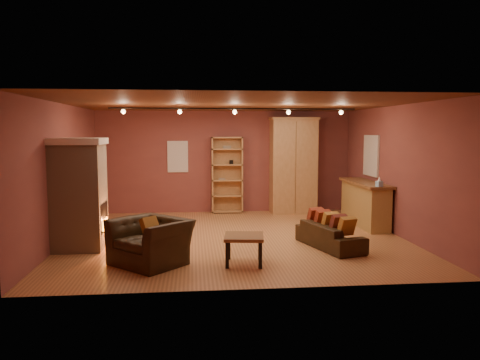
{
  "coord_description": "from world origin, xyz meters",
  "views": [
    {
      "loc": [
        -0.89,
        -9.68,
        2.25
      ],
      "look_at": [
        0.11,
        0.2,
        1.21
      ],
      "focal_mm": 35.0,
      "sensor_mm": 36.0,
      "label": 1
    }
  ],
  "objects": [
    {
      "name": "track_rail",
      "position": [
        0.0,
        0.2,
        2.69
      ],
      "size": [
        5.2,
        0.09,
        0.13
      ],
      "color": "black",
      "rests_on": "ceiling"
    },
    {
      "name": "ceiling",
      "position": [
        0.0,
        0.0,
        2.8
      ],
      "size": [
        7.0,
        7.0,
        0.0
      ],
      "primitive_type": "plane",
      "rotation": [
        3.14,
        0.0,
        0.0
      ],
      "color": "brown",
      "rests_on": "back_wall"
    },
    {
      "name": "right_window",
      "position": [
        3.47,
        1.4,
        1.65
      ],
      "size": [
        0.05,
        0.9,
        1.0
      ],
      "primitive_type": "cube",
      "color": "silver",
      "rests_on": "right_wall"
    },
    {
      "name": "armchair",
      "position": [
        -1.62,
        -1.81,
        0.52
      ],
      "size": [
        1.39,
        1.37,
        1.03
      ],
      "rotation": [
        0.0,
        0.0,
        -0.76
      ],
      "color": "black",
      "rests_on": "floor"
    },
    {
      "name": "floor",
      "position": [
        0.0,
        0.0,
        0.0
      ],
      "size": [
        7.0,
        7.0,
        0.0
      ],
      "primitive_type": "plane",
      "color": "#9B6037",
      "rests_on": "ground"
    },
    {
      "name": "back_wall",
      "position": [
        0.0,
        3.25,
        1.4
      ],
      "size": [
        7.0,
        0.02,
        2.8
      ],
      "primitive_type": "cube",
      "color": "brown",
      "rests_on": "floor"
    },
    {
      "name": "armoire",
      "position": [
        1.86,
        2.92,
        1.31
      ],
      "size": [
        1.28,
        0.73,
        2.61
      ],
      "color": "tan",
      "rests_on": "floor"
    },
    {
      "name": "tissue_box",
      "position": [
        3.15,
        0.08,
        1.14
      ],
      "size": [
        0.16,
        0.16,
        0.23
      ],
      "rotation": [
        0.0,
        0.0,
        0.28
      ],
      "color": "#8CBBE0",
      "rests_on": "bar_counter"
    },
    {
      "name": "right_wall",
      "position": [
        3.5,
        0.0,
        1.4
      ],
      "size": [
        0.02,
        6.5,
        2.8
      ],
      "primitive_type": "cube",
      "color": "brown",
      "rests_on": "floor"
    },
    {
      "name": "bookcase",
      "position": [
        0.05,
        3.14,
        1.06
      ],
      "size": [
        0.86,
        0.33,
        2.09
      ],
      "color": "tan",
      "rests_on": "floor"
    },
    {
      "name": "left_wall",
      "position": [
        -3.5,
        0.0,
        1.4
      ],
      "size": [
        0.02,
        6.5,
        2.8
      ],
      "primitive_type": "cube",
      "color": "brown",
      "rests_on": "floor"
    },
    {
      "name": "coffee_table",
      "position": [
        -0.04,
        -1.96,
        0.42
      ],
      "size": [
        0.73,
        0.73,
        0.5
      ],
      "rotation": [
        0.0,
        0.0,
        -0.13
      ],
      "color": "brown",
      "rests_on": "floor"
    },
    {
      "name": "fireplace",
      "position": [
        -3.04,
        -0.6,
        1.06
      ],
      "size": [
        1.01,
        0.98,
        2.12
      ],
      "color": "tan",
      "rests_on": "floor"
    },
    {
      "name": "bar_counter",
      "position": [
        3.2,
        1.03,
        0.53
      ],
      "size": [
        0.59,
        2.18,
        1.05
      ],
      "color": "tan",
      "rests_on": "floor"
    },
    {
      "name": "back_window",
      "position": [
        -1.3,
        3.23,
        1.55
      ],
      "size": [
        0.56,
        0.04,
        0.86
      ],
      "primitive_type": "cube",
      "color": "silver",
      "rests_on": "back_wall"
    },
    {
      "name": "loveseat",
      "position": [
        1.74,
        -1.02,
        0.34
      ],
      "size": [
        0.91,
        1.68,
        0.71
      ],
      "rotation": [
        0.0,
        0.0,
        1.85
      ],
      "color": "black",
      "rests_on": "floor"
    }
  ]
}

